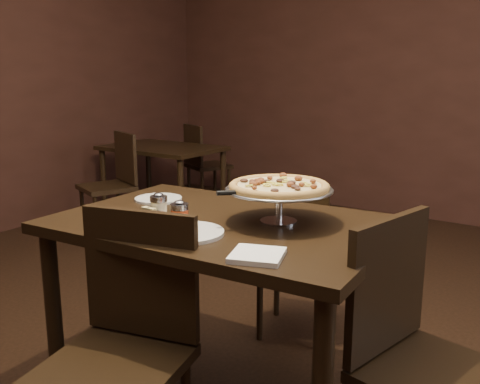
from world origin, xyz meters
The scene contains 16 objects.
room centered at (0.06, 0.03, 1.40)m, with size 6.04×7.04×2.84m.
dining_table centered at (0.08, 0.04, 0.69)m, with size 1.33×0.94×0.80m.
background_table centered at (-2.20, 2.16, 0.59)m, with size 1.09×0.73×0.68m.
pizza_stand centered at (0.27, 0.14, 0.94)m, with size 0.41×0.41×0.17m.
parmesan_shaker centered at (-0.10, -0.12, 0.85)m, with size 0.07×0.07×0.12m.
pepper_flake_shaker centered at (0.05, -0.17, 0.85)m, with size 0.07×0.07×0.12m.
packet_caddy centered at (-0.11, -0.16, 0.83)m, with size 0.08×0.08×0.06m.
napkin_stack centered at (0.43, -0.25, 0.81)m, with size 0.16×0.16×0.02m, color white.
plate_left centered at (-0.36, 0.15, 0.80)m, with size 0.21×0.21×0.01m, color white.
plate_near centered at (0.09, -0.19, 0.80)m, with size 0.27×0.27×0.01m, color white.
serving_spatula centered at (0.18, -0.04, 0.93)m, with size 0.16×0.16×0.02m.
chair_far centered at (0.03, 0.72, 0.44)m, with size 0.46×0.46×0.81m.
chair_near centered at (0.04, -0.46, 0.50)m, with size 0.51×0.51×0.91m.
chair_side centered at (0.86, 0.01, 0.50)m, with size 0.50×0.50×0.91m.
bg_chair_far centered at (-2.20, 2.77, 0.46)m, with size 0.52×0.52×0.84m.
bg_chair_near centered at (-2.14, 1.49, 0.47)m, with size 0.52×0.52×0.87m.
Camera 1 is at (1.27, -1.57, 1.35)m, focal length 40.00 mm.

